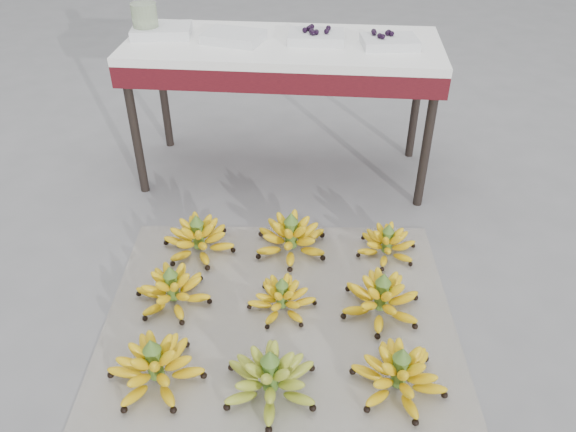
# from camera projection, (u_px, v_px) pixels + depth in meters

# --- Properties ---
(ground) EXTENTS (60.00, 60.00, 0.00)m
(ground) POSITION_uv_depth(u_px,v_px,m) (261.00, 304.00, 2.09)
(ground) COLOR slate
(ground) RESTS_ON ground
(newspaper_mat) EXTENTS (1.33, 1.14, 0.01)m
(newspaper_mat) POSITION_uv_depth(u_px,v_px,m) (280.00, 313.00, 2.05)
(newspaper_mat) COLOR beige
(newspaper_mat) RESTS_ON ground
(bunch_front_left) EXTENTS (0.36, 0.36, 0.19)m
(bunch_front_left) POSITION_uv_depth(u_px,v_px,m) (155.00, 367.00, 1.77)
(bunch_front_left) COLOR yellow
(bunch_front_left) RESTS_ON newspaper_mat
(bunch_front_center) EXTENTS (0.40, 0.40, 0.19)m
(bunch_front_center) POSITION_uv_depth(u_px,v_px,m) (270.00, 378.00, 1.73)
(bunch_front_center) COLOR olive
(bunch_front_center) RESTS_ON newspaper_mat
(bunch_front_right) EXTENTS (0.37, 0.37, 0.18)m
(bunch_front_right) POSITION_uv_depth(u_px,v_px,m) (399.00, 374.00, 1.74)
(bunch_front_right) COLOR yellow
(bunch_front_right) RESTS_ON newspaper_mat
(bunch_mid_left) EXTENTS (0.32, 0.32, 0.17)m
(bunch_mid_left) POSITION_uv_depth(u_px,v_px,m) (173.00, 290.00, 2.06)
(bunch_mid_left) COLOR yellow
(bunch_mid_left) RESTS_ON newspaper_mat
(bunch_mid_center) EXTENTS (0.25, 0.25, 0.15)m
(bunch_mid_center) POSITION_uv_depth(u_px,v_px,m) (282.00, 298.00, 2.03)
(bunch_mid_center) COLOR yellow
(bunch_mid_center) RESTS_ON newspaper_mat
(bunch_mid_right) EXTENTS (0.39, 0.39, 0.18)m
(bunch_mid_right) POSITION_uv_depth(u_px,v_px,m) (381.00, 299.00, 2.02)
(bunch_mid_right) COLOR yellow
(bunch_mid_right) RESTS_ON newspaper_mat
(bunch_back_left) EXTENTS (0.39, 0.39, 0.18)m
(bunch_back_left) POSITION_uv_depth(u_px,v_px,m) (198.00, 239.00, 2.31)
(bunch_back_left) COLOR yellow
(bunch_back_left) RESTS_ON newspaper_mat
(bunch_back_center) EXTENTS (0.40, 0.40, 0.19)m
(bunch_back_center) POSITION_uv_depth(u_px,v_px,m) (291.00, 237.00, 2.31)
(bunch_back_center) COLOR yellow
(bunch_back_center) RESTS_ON newspaper_mat
(bunch_back_right) EXTENTS (0.28, 0.28, 0.15)m
(bunch_back_right) POSITION_uv_depth(u_px,v_px,m) (387.00, 244.00, 2.29)
(bunch_back_right) COLOR yellow
(bunch_back_right) RESTS_ON newspaper_mat
(vendor_table) EXTENTS (1.40, 0.56, 0.67)m
(vendor_table) POSITION_uv_depth(u_px,v_px,m) (283.00, 58.00, 2.53)
(vendor_table) COLOR black
(vendor_table) RESTS_ON ground
(tray_far_left) EXTENTS (0.29, 0.22, 0.04)m
(tray_far_left) POSITION_uv_depth(u_px,v_px,m) (162.00, 31.00, 2.54)
(tray_far_left) COLOR silver
(tray_far_left) RESTS_ON vendor_table
(tray_left) EXTENTS (0.29, 0.23, 0.04)m
(tray_left) POSITION_uv_depth(u_px,v_px,m) (233.00, 37.00, 2.47)
(tray_left) COLOR silver
(tray_left) RESTS_ON vendor_table
(tray_right) EXTENTS (0.25, 0.18, 0.06)m
(tray_right) POSITION_uv_depth(u_px,v_px,m) (316.00, 36.00, 2.47)
(tray_right) COLOR silver
(tray_right) RESTS_ON vendor_table
(tray_far_right) EXTENTS (0.26, 0.20, 0.06)m
(tray_far_right) POSITION_uv_depth(u_px,v_px,m) (389.00, 41.00, 2.42)
(tray_far_right) COLOR silver
(tray_far_right) RESTS_ON vendor_table
(glass_jar) EXTENTS (0.13, 0.13, 0.14)m
(glass_jar) POSITION_uv_depth(u_px,v_px,m) (145.00, 20.00, 2.50)
(glass_jar) COLOR beige
(glass_jar) RESTS_ON vendor_table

